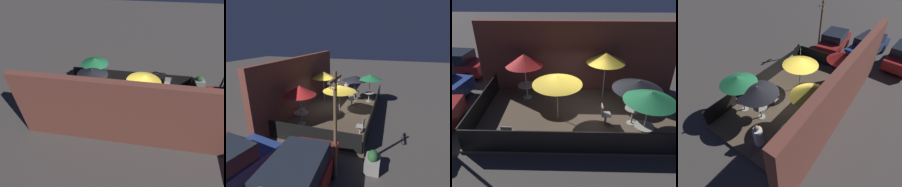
# 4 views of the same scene
# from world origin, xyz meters

# --- Properties ---
(ground_plane) EXTENTS (60.00, 60.00, 0.00)m
(ground_plane) POSITION_xyz_m (0.00, 0.00, 0.00)
(ground_plane) COLOR #423D3A
(patio_deck) EXTENTS (8.77, 4.95, 0.12)m
(patio_deck) POSITION_xyz_m (0.00, 0.00, 0.06)
(patio_deck) COLOR brown
(patio_deck) RESTS_ON ground_plane
(building_wall) EXTENTS (10.37, 0.36, 3.79)m
(building_wall) POSITION_xyz_m (0.00, 2.70, 1.89)
(building_wall) COLOR brown
(building_wall) RESTS_ON ground_plane
(fence_front) EXTENTS (8.57, 0.05, 0.95)m
(fence_front) POSITION_xyz_m (0.00, -2.43, 0.59)
(fence_front) COLOR black
(fence_front) RESTS_ON patio_deck
(fence_side_left) EXTENTS (0.05, 4.75, 0.95)m
(fence_side_left) POSITION_xyz_m (-4.34, 0.00, 0.59)
(fence_side_left) COLOR black
(fence_side_left) RESTS_ON patio_deck
(patio_umbrella_0) EXTENTS (1.84, 1.84, 2.17)m
(patio_umbrella_0) POSITION_xyz_m (2.41, -1.74, 2.11)
(patio_umbrella_0) COLOR #B2B2B7
(patio_umbrella_0) RESTS_ON patio_deck
(patio_umbrella_1) EXTENTS (1.84, 1.84, 2.33)m
(patio_umbrella_1) POSITION_xyz_m (-2.57, 1.52, 2.18)
(patio_umbrella_1) COLOR #B2B2B7
(patio_umbrella_1) RESTS_ON patio_deck
(patio_umbrella_2) EXTENTS (1.98, 1.98, 2.04)m
(patio_umbrella_2) POSITION_xyz_m (2.30, -0.60, 1.98)
(patio_umbrella_2) COLOR #B2B2B7
(patio_umbrella_2) RESTS_ON patio_deck
(patio_umbrella_3) EXTENTS (2.08, 2.08, 2.08)m
(patio_umbrella_3) POSITION_xyz_m (-0.89, -0.29, 2.01)
(patio_umbrella_3) COLOR #B2B2B7
(patio_umbrella_3) RESTS_ON patio_deck
(patio_umbrella_4) EXTENTS (1.87, 1.87, 2.40)m
(patio_umbrella_4) POSITION_xyz_m (1.34, 1.66, 2.28)
(patio_umbrella_4) COLOR #B2B2B7
(patio_umbrella_4) RESTS_ON patio_deck
(dining_table_0) EXTENTS (0.73, 0.73, 0.73)m
(dining_table_0) POSITION_xyz_m (2.41, -1.74, 0.69)
(dining_table_0) COLOR #9E998E
(dining_table_0) RESTS_ON patio_deck
(dining_table_1) EXTENTS (0.85, 0.85, 0.72)m
(dining_table_1) POSITION_xyz_m (-2.57, 1.52, 0.69)
(dining_table_1) COLOR #9E998E
(dining_table_1) RESTS_ON patio_deck
(dining_table_2) EXTENTS (0.71, 0.71, 0.76)m
(dining_table_2) POSITION_xyz_m (2.30, -0.60, 0.71)
(dining_table_2) COLOR #9E998E
(dining_table_2) RESTS_ON patio_deck
(patio_chair_0) EXTENTS (0.44, 0.44, 0.95)m
(patio_chair_0) POSITION_xyz_m (2.49, 1.14, 0.64)
(patio_chair_0) COLOR gray
(patio_chair_0) RESTS_ON patio_deck
(patio_chair_1) EXTENTS (0.41, 0.41, 0.92)m
(patio_chair_1) POSITION_xyz_m (1.11, -0.62, 0.62)
(patio_chair_1) COLOR gray
(patio_chair_1) RESTS_ON patio_deck
(patio_chair_2) EXTENTS (0.54, 0.54, 0.92)m
(patio_chair_2) POSITION_xyz_m (-1.47, 2.09, 0.62)
(patio_chair_2) COLOR gray
(patio_chair_2) RESTS_ON patio_deck
(patio_chair_3) EXTENTS (0.41, 0.41, 0.90)m
(patio_chair_3) POSITION_xyz_m (-2.64, -2.03, 0.61)
(patio_chair_3) COLOR gray
(patio_chair_3) RESTS_ON patio_deck
(patron_0) EXTENTS (0.59, 0.59, 1.20)m
(patron_0) POSITION_xyz_m (3.54, 0.39, 0.64)
(patron_0) COLOR silver
(patron_0) RESTS_ON patio_deck
(planter_box) EXTENTS (0.81, 0.57, 0.85)m
(planter_box) POSITION_xyz_m (-4.98, -2.91, 0.37)
(planter_box) COLOR gray
(planter_box) RESTS_ON ground_plane
(light_post) EXTENTS (1.10, 0.12, 4.05)m
(light_post) POSITION_xyz_m (-5.88, -1.67, 2.26)
(light_post) COLOR brown
(light_post) RESTS_ON ground_plane
(parked_car_0) EXTENTS (4.16, 2.01, 1.62)m
(parked_car_0) POSITION_xyz_m (-7.12, -0.84, 0.84)
(parked_car_0) COLOR maroon
(parked_car_0) RESTS_ON ground_plane
(parked_car_1) EXTENTS (4.71, 2.44, 1.62)m
(parked_car_1) POSITION_xyz_m (-7.87, 1.76, 0.85)
(parked_car_1) COLOR navy
(parked_car_1) RESTS_ON ground_plane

